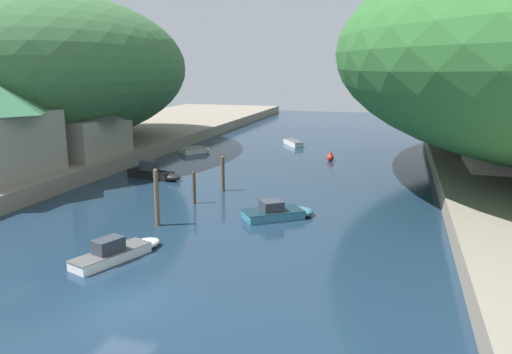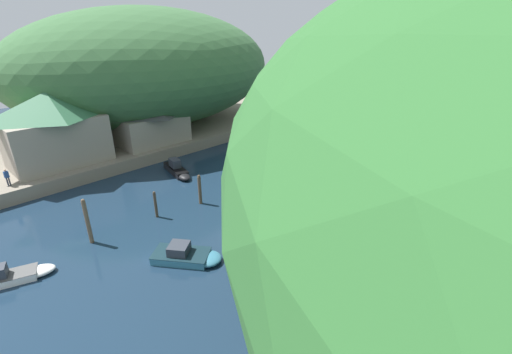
{
  "view_description": "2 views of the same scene",
  "coord_description": "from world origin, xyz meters",
  "px_view_note": "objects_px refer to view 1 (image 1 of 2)",
  "views": [
    {
      "loc": [
        11.31,
        -17.39,
        10.06
      ],
      "look_at": [
        1.34,
        17.05,
        2.04
      ],
      "focal_mm": 35.0,
      "sensor_mm": 36.0,
      "label": 1
    },
    {
      "loc": [
        21.08,
        3.07,
        15.1
      ],
      "look_at": [
        1.27,
        23.8,
        2.62
      ],
      "focal_mm": 24.0,
      "sensor_mm": 36.0,
      "label": 2
    }
  ],
  "objects_px": {
    "boat_white_cruiser": "(292,142)",
    "channel_buoy_near": "(330,157)",
    "right_bank_cottage": "(510,140)",
    "boat_moored_right": "(119,251)",
    "boathouse_shed": "(82,127)",
    "boat_red_skiff": "(155,173)",
    "boat_small_dinghy": "(280,212)",
    "boat_mid_channel": "(196,150)"
  },
  "relations": [
    {
      "from": "boat_white_cruiser",
      "to": "boat_red_skiff",
      "type": "bearing_deg",
      "value": -142.06
    },
    {
      "from": "right_bank_cottage",
      "to": "boat_red_skiff",
      "type": "relative_size",
      "value": 1.38
    },
    {
      "from": "right_bank_cottage",
      "to": "boat_red_skiff",
      "type": "xyz_separation_m",
      "value": [
        -30.32,
        -6.61,
        -3.36
      ]
    },
    {
      "from": "boat_red_skiff",
      "to": "boat_moored_right",
      "type": "xyz_separation_m",
      "value": [
        7.12,
        -17.94,
        -0.1
      ]
    },
    {
      "from": "right_bank_cottage",
      "to": "boat_white_cruiser",
      "type": "height_order",
      "value": "right_bank_cottage"
    },
    {
      "from": "boat_small_dinghy",
      "to": "boat_moored_right",
      "type": "xyz_separation_m",
      "value": [
        -6.56,
        -9.42,
        -0.0
      ]
    },
    {
      "from": "boathouse_shed",
      "to": "boat_red_skiff",
      "type": "bearing_deg",
      "value": -13.36
    },
    {
      "from": "boat_red_skiff",
      "to": "boat_mid_channel",
      "type": "relative_size",
      "value": 1.47
    },
    {
      "from": "boat_mid_channel",
      "to": "channel_buoy_near",
      "type": "relative_size",
      "value": 3.48
    },
    {
      "from": "boat_small_dinghy",
      "to": "boat_moored_right",
      "type": "relative_size",
      "value": 0.91
    },
    {
      "from": "boat_white_cruiser",
      "to": "channel_buoy_near",
      "type": "xyz_separation_m",
      "value": [
        6.42,
        -10.05,
        0.11
      ]
    },
    {
      "from": "channel_buoy_near",
      "to": "boat_small_dinghy",
      "type": "bearing_deg",
      "value": -91.3
    },
    {
      "from": "boat_red_skiff",
      "to": "boat_moored_right",
      "type": "height_order",
      "value": "boat_red_skiff"
    },
    {
      "from": "right_bank_cottage",
      "to": "channel_buoy_near",
      "type": "xyz_separation_m",
      "value": [
        -16.14,
        6.31,
        -3.41
      ]
    },
    {
      "from": "right_bank_cottage",
      "to": "boat_mid_channel",
      "type": "height_order",
      "value": "right_bank_cottage"
    },
    {
      "from": "right_bank_cottage",
      "to": "boat_white_cruiser",
      "type": "xyz_separation_m",
      "value": [
        -22.57,
        16.36,
        -3.52
      ]
    },
    {
      "from": "right_bank_cottage",
      "to": "boat_small_dinghy",
      "type": "xyz_separation_m",
      "value": [
        -16.63,
        -15.13,
        -3.46
      ]
    },
    {
      "from": "boat_moored_right",
      "to": "boat_small_dinghy",
      "type": "bearing_deg",
      "value": 75.46
    },
    {
      "from": "boat_white_cruiser",
      "to": "boat_small_dinghy",
      "type": "height_order",
      "value": "boat_small_dinghy"
    },
    {
      "from": "boat_white_cruiser",
      "to": "boat_small_dinghy",
      "type": "bearing_deg",
      "value": -112.74
    },
    {
      "from": "boat_mid_channel",
      "to": "boat_moored_right",
      "type": "bearing_deg",
      "value": -33.59
    },
    {
      "from": "boat_red_skiff",
      "to": "channel_buoy_near",
      "type": "distance_m",
      "value": 19.18
    },
    {
      "from": "right_bank_cottage",
      "to": "boat_moored_right",
      "type": "relative_size",
      "value": 1.42
    },
    {
      "from": "right_bank_cottage",
      "to": "boat_small_dinghy",
      "type": "bearing_deg",
      "value": -137.71
    },
    {
      "from": "boathouse_shed",
      "to": "boat_moored_right",
      "type": "xyz_separation_m",
      "value": [
        15.93,
        -20.03,
        -3.83
      ]
    },
    {
      "from": "channel_buoy_near",
      "to": "boat_mid_channel",
      "type": "bearing_deg",
      "value": 176.45
    },
    {
      "from": "boat_red_skiff",
      "to": "boat_moored_right",
      "type": "relative_size",
      "value": 1.02
    },
    {
      "from": "boat_white_cruiser",
      "to": "boat_moored_right",
      "type": "bearing_deg",
      "value": -124.3
    },
    {
      "from": "right_bank_cottage",
      "to": "boat_small_dinghy",
      "type": "height_order",
      "value": "right_bank_cottage"
    },
    {
      "from": "boat_white_cruiser",
      "to": "boat_red_skiff",
      "type": "height_order",
      "value": "boat_red_skiff"
    },
    {
      "from": "boat_white_cruiser",
      "to": "boat_mid_channel",
      "type": "xyz_separation_m",
      "value": [
        -9.58,
        -9.06,
        -0.0
      ]
    },
    {
      "from": "boathouse_shed",
      "to": "boat_red_skiff",
      "type": "height_order",
      "value": "boathouse_shed"
    },
    {
      "from": "boathouse_shed",
      "to": "channel_buoy_near",
      "type": "bearing_deg",
      "value": 25.23
    },
    {
      "from": "boat_white_cruiser",
      "to": "channel_buoy_near",
      "type": "distance_m",
      "value": 11.93
    },
    {
      "from": "boat_moored_right",
      "to": "channel_buoy_near",
      "type": "relative_size",
      "value": 5.01
    },
    {
      "from": "boat_red_skiff",
      "to": "boat_mid_channel",
      "type": "bearing_deg",
      "value": -159.78
    },
    {
      "from": "boathouse_shed",
      "to": "boat_red_skiff",
      "type": "xyz_separation_m",
      "value": [
        8.81,
        -2.09,
        -3.73
      ]
    },
    {
      "from": "boat_moored_right",
      "to": "channel_buoy_near",
      "type": "distance_m",
      "value": 31.66
    },
    {
      "from": "boathouse_shed",
      "to": "right_bank_cottage",
      "type": "xyz_separation_m",
      "value": [
        39.13,
        4.52,
        -0.37
      ]
    },
    {
      "from": "boat_white_cruiser",
      "to": "channel_buoy_near",
      "type": "bearing_deg",
      "value": -90.83
    },
    {
      "from": "boathouse_shed",
      "to": "boat_small_dinghy",
      "type": "distance_m",
      "value": 25.16
    },
    {
      "from": "boathouse_shed",
      "to": "right_bank_cottage",
      "type": "bearing_deg",
      "value": 6.59
    }
  ]
}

